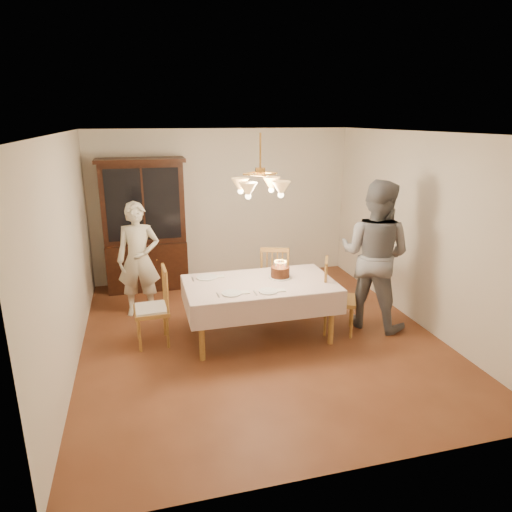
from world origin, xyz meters
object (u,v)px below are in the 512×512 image
object	(u,v)px
dining_table	(260,288)
birthday_cake	(280,272)
elderly_woman	(139,260)
chair_far_side	(275,281)
china_hutch	(145,227)

from	to	relation	value
dining_table	birthday_cake	xyz separation A→B (m)	(0.30, 0.10, 0.15)
dining_table	elderly_woman	xyz separation A→B (m)	(-1.48, 1.15, 0.15)
chair_far_side	dining_table	bearing A→B (deg)	-118.39
dining_table	elderly_woman	bearing A→B (deg)	142.15
elderly_woman	birthday_cake	bearing A→B (deg)	-23.04
china_hutch	birthday_cake	distance (m)	2.72
dining_table	birthday_cake	world-z (taller)	birthday_cake
china_hutch	elderly_woman	bearing A→B (deg)	-96.73
dining_table	birthday_cake	bearing A→B (deg)	19.17
chair_far_side	birthday_cake	size ratio (longest dim) A/B	3.33
chair_far_side	birthday_cake	bearing A→B (deg)	-101.78
china_hutch	birthday_cake	xyz separation A→B (m)	(1.65, -2.15, -0.21)
dining_table	chair_far_side	bearing A→B (deg)	61.61
elderly_woman	chair_far_side	bearing A→B (deg)	-1.66
chair_far_side	elderly_woman	xyz separation A→B (m)	(-1.94, 0.31, 0.39)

